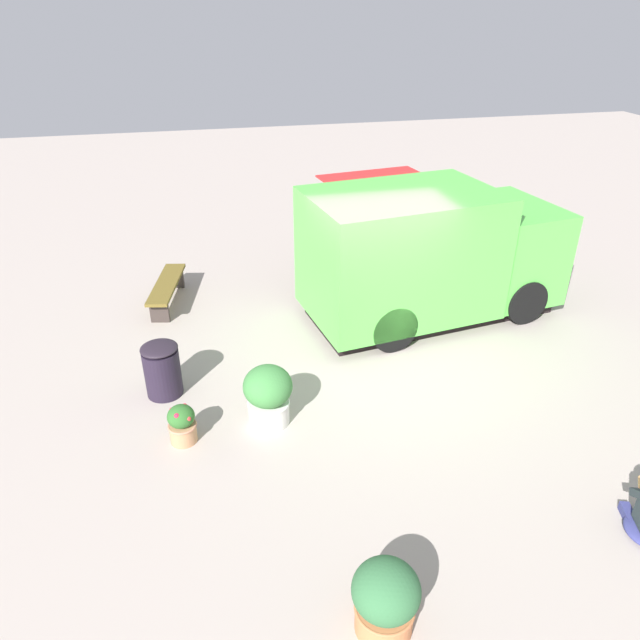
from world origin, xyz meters
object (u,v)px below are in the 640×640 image
(planter_flowering_near, at_px, (385,598))
(trash_bin, at_px, (162,369))
(planter_flowering_side, at_px, (268,394))
(plaza_bench, at_px, (167,287))
(planter_flowering_far, at_px, (182,424))
(food_truck, at_px, (428,257))

(planter_flowering_near, relative_size, trash_bin, 0.95)
(planter_flowering_side, distance_m, plaza_bench, 4.29)
(trash_bin, bearing_deg, plaza_bench, 88.85)
(planter_flowering_far, height_order, plaza_bench, planter_flowering_far)
(planter_flowering_far, height_order, trash_bin, trash_bin)
(planter_flowering_far, height_order, planter_flowering_side, planter_flowering_side)
(planter_flowering_near, distance_m, planter_flowering_side, 3.37)
(planter_flowering_far, relative_size, plaza_bench, 0.30)
(plaza_bench, bearing_deg, food_truck, -17.56)
(planter_flowering_far, distance_m, plaza_bench, 4.21)
(planter_flowering_far, xyz_separation_m, plaza_bench, (-0.18, 4.21, 0.06))
(food_truck, distance_m, planter_flowering_side, 4.26)
(planter_flowering_near, bearing_deg, trash_bin, 115.01)
(planter_flowering_side, xyz_separation_m, trash_bin, (-1.43, 1.03, -0.04))
(planter_flowering_near, xyz_separation_m, planter_flowering_side, (-0.59, 3.31, 0.05))
(food_truck, distance_m, planter_flowering_far, 5.34)
(food_truck, height_order, planter_flowering_near, food_truck)
(food_truck, relative_size, trash_bin, 5.69)
(food_truck, distance_m, plaza_bench, 5.00)
(food_truck, height_order, plaza_bench, food_truck)
(planter_flowering_far, distance_m, trash_bin, 1.21)
(planter_flowering_near, height_order, planter_flowering_far, planter_flowering_near)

